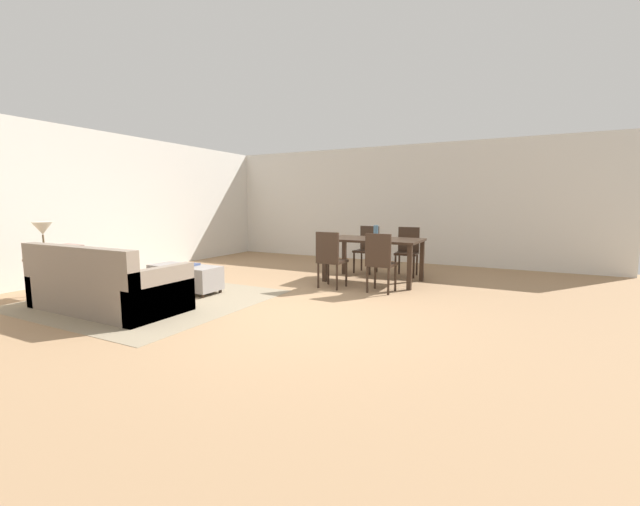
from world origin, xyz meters
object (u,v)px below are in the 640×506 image
Objects in this scene: couch at (105,288)px; dining_chair_far_right at (408,248)px; dining_chair_near_left at (330,257)px; vase_centerpiece at (376,232)px; book_on_ottoman at (190,264)px; table_lamp at (43,230)px; side_table at (46,267)px; dining_table at (374,244)px; dining_chair_near_right at (380,259)px; ottoman_table at (185,277)px; dining_chair_far_left at (368,246)px.

couch is 2.24× the size of dining_chair_far_right.
dining_chair_near_left is 3.97× the size of vase_centerpiece.
table_lamp is at bearing -140.12° from book_on_ottoman.
table_lamp is at bearing 0.00° from side_table.
side_table is at bearing -137.99° from vase_centerpiece.
side_table is at bearing 180.00° from table_lamp.
table_lamp is 5.09m from vase_centerpiece.
dining_chair_near_right is (0.40, -0.82, -0.15)m from dining_table.
dining_chair_far_right is at bearing 48.29° from ottoman_table.
ottoman_table is 2.22× the size of table_lamp.
table_lamp is 0.57× the size of dining_chair_near_left.
book_on_ottoman is at bearing -136.49° from dining_table.
dining_chair_far_left reaches higher than side_table.
dining_table is at bearing 54.39° from couch.
dining_chair_near_right is at bearing 31.75° from side_table.
dining_chair_far_right is at bearing 45.75° from table_lamp.
ottoman_table is 0.72× the size of dining_table.
book_on_ottoman reaches higher than ottoman_table.
side_table is 0.63× the size of dining_chair_far_left.
table_lamp is (0.00, 0.00, 0.53)m from side_table.
table_lamp is at bearing 179.92° from couch.
table_lamp is (-1.45, -1.23, 0.76)m from ottoman_table.
dining_table reaches higher than ottoman_table.
dining_chair_near_right reaches higher than book_on_ottoman.
couch is 8.86× the size of vase_centerpiece.
table_lamp reaches higher than dining_chair_far_left.
vase_centerpiece is at bearing -112.63° from dining_chair_far_right.
dining_chair_near_left is at bearing -116.89° from vase_centerpiece.
dining_chair_far_left is 3.47m from book_on_ottoman.
dining_table is at bearing 42.09° from side_table.
vase_centerpiece is (3.78, 3.41, -0.12)m from table_lamp.
side_table is 1.98m from book_on_ottoman.
couch is 2.24× the size of dining_chair_near_right.
book_on_ottoman is (0.07, 0.04, 0.19)m from ottoman_table.
dining_chair_near_left is at bearing -115.86° from dining_table.
book_on_ottoman is at bearing 39.88° from table_lamp.
dining_chair_near_left is 1.90m from dining_chair_far_right.
ottoman_table is 2.00× the size of side_table.
dining_table is 1.76× the size of dining_chair_near_left.
table_lamp is 0.57× the size of dining_chair_near_right.
couch is 1.24m from ottoman_table.
table_lamp is 4.20m from dining_chair_near_left.
vase_centerpiece is (2.33, 2.17, 0.64)m from ottoman_table.
couch is at bearing -125.61° from dining_table.
couch is 2.24× the size of dining_chair_near_left.
ottoman_table is 2.29m from dining_chair_near_left.
dining_chair_near_left is 2.20m from book_on_ottoman.
table_lamp is 5.40m from dining_chair_far_left.
couch is 4.69m from dining_chair_far_left.
couch is 1.27× the size of dining_table.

